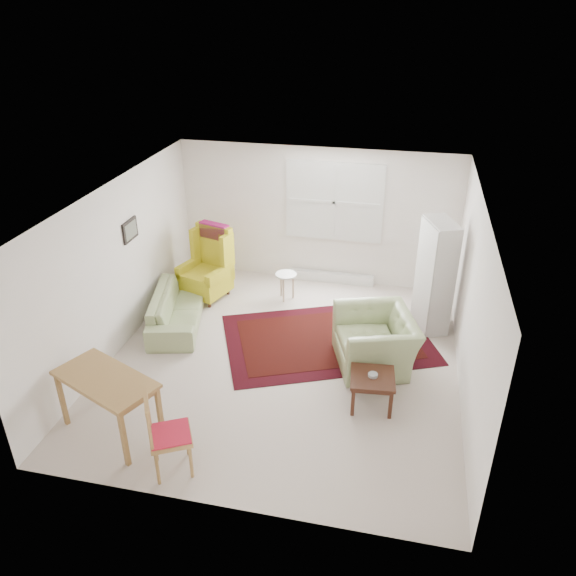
% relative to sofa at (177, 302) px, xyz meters
% --- Properties ---
extents(room, '(5.04, 5.54, 2.51)m').
position_rel_sofa_xyz_m(room, '(1.95, -0.48, 0.88)').
color(room, beige).
rests_on(room, ground).
extents(rug, '(3.68, 3.08, 0.03)m').
position_rel_sofa_xyz_m(rug, '(2.48, 0.00, -0.36)').
color(rug, black).
rests_on(rug, ground).
extents(sofa, '(1.16, 2.00, 0.76)m').
position_rel_sofa_xyz_m(sofa, '(0.00, 0.00, 0.00)').
color(sofa, '#919F6A').
rests_on(sofa, ground).
extents(armchair, '(1.37, 1.47, 0.93)m').
position_rel_sofa_xyz_m(armchair, '(3.23, -0.47, 0.09)').
color(armchair, '#919F6A').
rests_on(armchair, ground).
extents(wingback_chair, '(0.95, 0.98, 1.29)m').
position_rel_sofa_xyz_m(wingback_chair, '(0.15, 0.92, 0.27)').
color(wingback_chair, gold).
rests_on(wingback_chair, ground).
extents(coffee_table, '(0.62, 0.62, 0.46)m').
position_rel_sofa_xyz_m(coffee_table, '(3.27, -1.43, -0.15)').
color(coffee_table, '#411F14').
rests_on(coffee_table, ground).
extents(stool, '(0.48, 0.48, 0.49)m').
position_rel_sofa_xyz_m(stool, '(1.55, 1.16, -0.13)').
color(stool, white).
rests_on(stool, ground).
extents(cabinet, '(0.61, 0.81, 1.80)m').
position_rel_sofa_xyz_m(cabinet, '(4.03, 0.78, 0.52)').
color(cabinet, silver).
rests_on(cabinet, ground).
extents(desk, '(1.43, 1.10, 0.81)m').
position_rel_sofa_xyz_m(desk, '(0.22, -2.62, 0.03)').
color(desk, '#A87D43').
rests_on(desk, ground).
extents(desk_chair, '(0.61, 0.61, 1.03)m').
position_rel_sofa_xyz_m(desk_chair, '(1.19, -3.04, 0.14)').
color(desk_chair, '#A87D43').
rests_on(desk_chair, ground).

